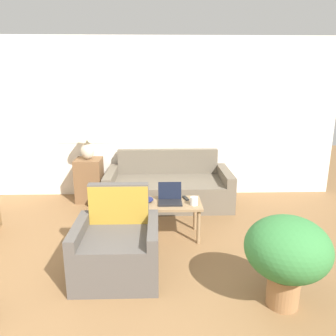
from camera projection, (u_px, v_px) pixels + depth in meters
The scene contains 11 objects.
wall_back at pixel (137, 118), 5.42m from camera, with size 6.66×0.06×2.60m.
couch at pixel (168, 188), 5.23m from camera, with size 1.94×0.95×0.81m.
armchair at pixel (117, 249), 3.29m from camera, with size 0.82×0.73×0.88m.
side_table at pixel (89, 180), 5.34m from camera, with size 0.41×0.41×0.69m.
table_lamp at pixel (87, 139), 5.17m from camera, with size 0.32×0.32×0.54m.
coffee_table at pixel (167, 207), 4.06m from camera, with size 0.84×0.49×0.46m.
laptop at pixel (170, 198), 4.04m from camera, with size 0.29×0.27×0.23m.
cup_navy at pixel (194, 201), 3.95m from camera, with size 0.09×0.09×0.10m.
snack_bowl at pixel (146, 199), 4.06m from camera, with size 0.20×0.20×0.06m.
tv_remote at pixel (186, 198), 4.16m from camera, with size 0.08×0.16×0.02m.
potted_plant at pixel (287, 251), 2.76m from camera, with size 0.72×0.72×0.82m.
Camera 1 is at (0.36, -1.67, 1.91)m, focal length 35.00 mm.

